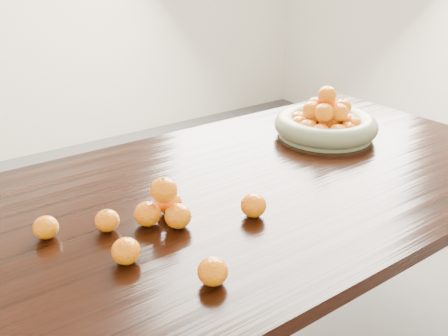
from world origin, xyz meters
TOP-DOWN VIEW (x-y plane):
  - dining_table at (0.00, 0.00)m, footprint 2.00×1.00m
  - fruit_bowl at (0.52, 0.14)m, footprint 0.37×0.37m
  - orange_pyramid at (-0.25, -0.05)m, footprint 0.14×0.14m
  - loose_orange_0 at (-0.38, -0.01)m, footprint 0.06×0.06m
  - loose_orange_1 at (-0.29, -0.33)m, footprint 0.06×0.06m
  - loose_orange_2 at (-0.05, -0.16)m, footprint 0.07×0.07m
  - loose_orange_3 at (-0.51, 0.04)m, footprint 0.06×0.06m
  - loose_orange_4 at (-0.40, -0.16)m, footprint 0.06×0.06m

SIDE VIEW (x-z plane):
  - dining_table at x=0.00m, z-range 0.29..1.04m
  - loose_orange_0 at x=-0.38m, z-range 0.75..0.80m
  - loose_orange_3 at x=-0.51m, z-range 0.75..0.80m
  - loose_orange_1 at x=-0.29m, z-range 0.75..0.81m
  - loose_orange_4 at x=-0.40m, z-range 0.75..0.81m
  - loose_orange_2 at x=-0.05m, z-range 0.75..0.81m
  - orange_pyramid at x=-0.25m, z-range 0.74..0.86m
  - fruit_bowl at x=0.52m, z-range 0.71..0.89m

